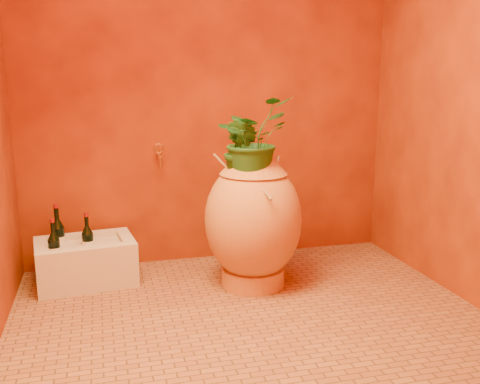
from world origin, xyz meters
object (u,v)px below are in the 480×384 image
object	(u,v)px
wine_bottle_b	(54,250)
wall_tap	(159,155)
amphora	(253,219)
wine_bottle_c	(58,239)
wine_bottle_a	(88,243)
stone_basin	(86,262)

from	to	relation	value
wine_bottle_b	wall_tap	distance (m)	0.88
amphora	wine_bottle_c	xyz separation A→B (m)	(-1.15, 0.37, -0.14)
wall_tap	wine_bottle_c	bearing A→B (deg)	-169.38
wine_bottle_a	wine_bottle_c	xyz separation A→B (m)	(-0.18, 0.07, 0.02)
wine_bottle_b	wine_bottle_c	xyz separation A→B (m)	(0.01, 0.16, 0.02)
stone_basin	wine_bottle_a	bearing A→B (deg)	16.78
amphora	stone_basin	bearing A→B (deg)	163.38
wine_bottle_a	wine_bottle_b	world-z (taller)	same
wine_bottle_c	wall_tap	bearing A→B (deg)	10.62
wine_bottle_b	amphora	bearing A→B (deg)	-10.55
wine_bottle_b	wine_bottle_c	world-z (taller)	wine_bottle_c
wine_bottle_b	wall_tap	world-z (taller)	wall_tap
wine_bottle_b	wine_bottle_c	size ratio (longest dim) A/B	0.85
amphora	wine_bottle_b	world-z (taller)	amphora
amphora	stone_basin	distance (m)	1.07
amphora	wine_bottle_c	bearing A→B (deg)	162.02
amphora	stone_basin	world-z (taller)	amphora
wine_bottle_a	wine_bottle_c	distance (m)	0.19
stone_basin	wine_bottle_b	world-z (taller)	wine_bottle_b
wine_bottle_a	wall_tap	xyz separation A→B (m)	(0.47, 0.19, 0.50)
amphora	wine_bottle_c	size ratio (longest dim) A/B	2.41
wine_bottle_b	wine_bottle_a	bearing A→B (deg)	24.18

